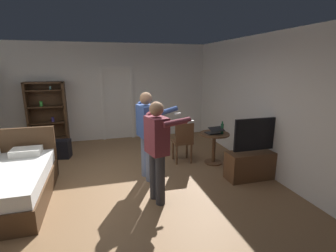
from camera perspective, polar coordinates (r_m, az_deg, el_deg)
The scene contains 13 objects.
ground_plane at distance 4.79m, azimuth -10.75°, elevation -13.42°, with size 6.94×6.94×0.00m, color olive.
wall_back at distance 7.51m, azimuth -13.46°, elevation 7.49°, with size 6.06×0.12×2.77m, color silver.
wall_right at distance 5.42m, azimuth 21.68°, elevation 4.53°, with size 0.12×6.55×2.77m, color silver.
doorway_frame at distance 7.47m, azimuth -11.53°, elevation 6.27°, with size 0.93×0.08×2.13m.
bookshelf at distance 7.47m, azimuth -25.90°, elevation 2.99°, with size 0.99×0.32×1.74m.
tv_flatscreen at distance 5.21m, azimuth 19.65°, elevation -7.51°, with size 1.21×0.40×1.21m.
side_table at distance 5.66m, azimuth 10.47°, elevation -3.83°, with size 0.66×0.66×0.70m.
laptop at distance 5.54m, azimuth 10.56°, elevation -1.24°, with size 0.36×0.37×0.16m.
bottle_on_table at distance 5.56m, azimuth 12.28°, elevation -0.56°, with size 0.06×0.06×0.28m.
wooden_chair at distance 5.60m, azimuth 3.47°, elevation -3.08°, with size 0.44×0.44×0.99m.
person_blue_shirt at distance 3.90m, azimuth -2.42°, elevation -4.62°, with size 0.74×0.57×1.64m.
person_striped_shirt at distance 4.70m, azimuth -4.79°, elevation -0.83°, with size 0.78×0.63×1.69m.
suitcase_dark at distance 6.50m, azimuth -23.63°, elevation -4.85°, with size 0.51×0.30×0.44m, color black.
Camera 1 is at (-0.29, -4.25, 2.18)m, focal length 26.64 mm.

